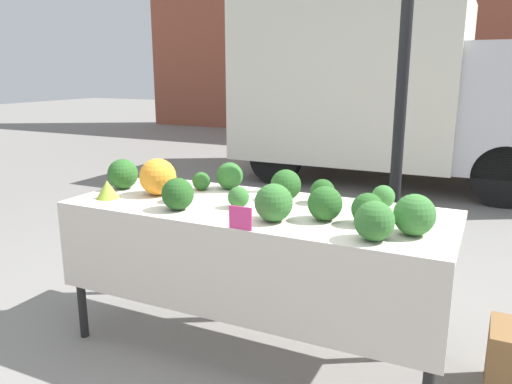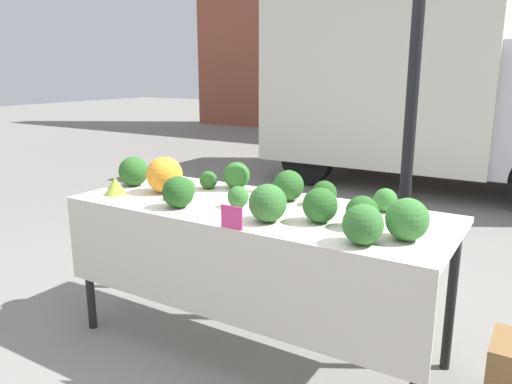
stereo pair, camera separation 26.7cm
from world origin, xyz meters
The scene contains 21 objects.
ground_plane centered at (0.00, 0.00, 0.00)m, with size 40.00×40.00×0.00m, color gray.
tent_pole centered at (0.60, 0.74, 1.18)m, with size 0.07×0.07×2.36m.
parked_truck centered at (-0.26, 4.95, 1.31)m, with size 4.41×2.28×2.49m.
market_table centered at (0.00, -0.07, 0.74)m, with size 2.08×0.81×0.84m.
orange_cauliflower centered at (-0.63, -0.02, 0.95)m, with size 0.22×0.22×0.22m.
romanesco_head centered at (-0.84, -0.21, 0.89)m, with size 0.13×0.13×0.10m.
broccoli_head_0 centered at (-0.34, -0.24, 0.93)m, with size 0.17×0.17×0.17m.
broccoli_head_1 centered at (0.19, -0.21, 0.94)m, with size 0.19×0.19×0.19m.
broccoli_head_2 centered at (-0.92, 0.02, 0.93)m, with size 0.19×0.19×0.19m.
broccoli_head_3 centered at (0.30, 0.22, 0.91)m, with size 0.14×0.14×0.14m.
broccoli_head_4 centered at (-0.32, 0.30, 0.92)m, with size 0.17×0.17×0.17m.
broccoli_head_5 centered at (0.41, -0.09, 0.93)m, with size 0.17×0.17×0.17m.
broccoli_head_6 centered at (-0.07, -0.06, 0.90)m, with size 0.12×0.12×0.12m.
broccoli_head_7 centered at (0.84, -0.13, 0.93)m, with size 0.19×0.19×0.19m.
broccoli_head_8 centered at (-0.47, 0.20, 0.90)m, with size 0.11×0.11×0.11m.
broccoli_head_9 centered at (0.62, 0.27, 0.90)m, with size 0.12×0.12×0.12m.
broccoli_head_10 centered at (0.70, -0.28, 0.93)m, with size 0.18×0.18×0.18m.
broccoli_head_11 centered at (0.62, -0.07, 0.92)m, with size 0.15×0.15×0.15m.
broccoli_head_12 centered at (0.09, 0.20, 0.93)m, with size 0.17×0.17×0.17m.
broccoli_head_13 centered at (-0.42, -0.09, 0.91)m, with size 0.13×0.13×0.13m.
price_sign centered at (0.11, -0.39, 0.90)m, with size 0.12×0.01×0.11m.
Camera 2 is at (1.36, -2.22, 1.56)m, focal length 35.00 mm.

